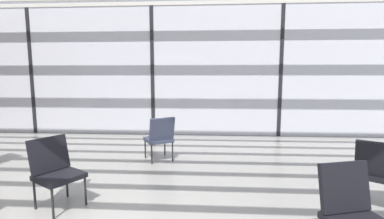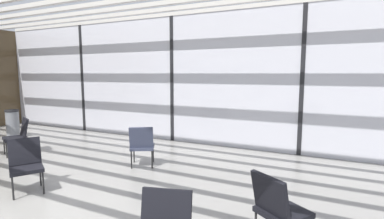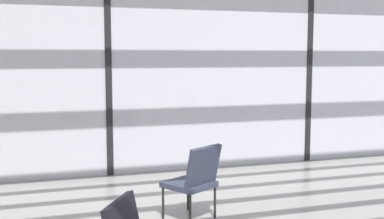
# 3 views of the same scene
# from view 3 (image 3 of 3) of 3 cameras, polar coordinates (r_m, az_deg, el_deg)

# --- Properties ---
(glass_curtain_wall) EXTENTS (14.00, 0.08, 3.54)m
(glass_curtain_wall) POSITION_cam_3_polar(r_m,az_deg,el_deg) (7.45, -10.05, 5.67)
(glass_curtain_wall) COLOR silver
(glass_curtain_wall) RESTS_ON ground
(window_mullion_1) EXTENTS (0.10, 0.12, 3.54)m
(window_mullion_1) POSITION_cam_3_polar(r_m,az_deg,el_deg) (7.45, -10.05, 5.67)
(window_mullion_1) COLOR black
(window_mullion_1) RESTS_ON ground
(window_mullion_2) EXTENTS (0.10, 0.12, 3.54)m
(window_mullion_2) POSITION_cam_3_polar(r_m,az_deg,el_deg) (8.64, 13.75, 5.67)
(window_mullion_2) COLOR black
(window_mullion_2) RESTS_ON ground
(parked_airplane) EXTENTS (12.29, 4.33, 4.33)m
(parked_airplane) POSITION_cam_3_polar(r_m,az_deg,el_deg) (13.12, -10.04, 7.66)
(parked_airplane) COLOR #B2BCD6
(parked_airplane) RESTS_ON ground
(lounge_chair_1) EXTENTS (0.68, 0.70, 0.87)m
(lounge_chair_1) POSITION_cam_3_polar(r_m,az_deg,el_deg) (5.40, 0.34, -8.15)
(lounge_chair_1) COLOR #33384C
(lounge_chair_1) RESTS_ON ground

